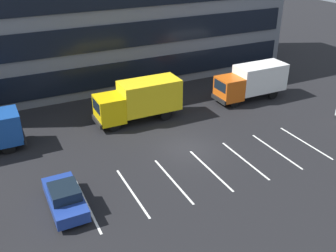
% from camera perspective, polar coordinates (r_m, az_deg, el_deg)
% --- Properties ---
extents(ground_plane, '(120.00, 120.00, 0.00)m').
position_cam_1_polar(ground_plane, '(28.49, 2.87, -3.34)').
color(ground_plane, black).
extents(office_building, '(37.68, 11.13, 14.40)m').
position_cam_1_polar(office_building, '(41.81, -9.39, 16.74)').
color(office_building, slate).
rests_on(office_building, ground_plane).
extents(lot_markings, '(16.94, 5.40, 0.01)m').
position_cam_1_polar(lot_markings, '(26.20, 6.23, -6.44)').
color(lot_markings, silver).
rests_on(lot_markings, ground_plane).
extents(box_truck_orange, '(6.97, 2.31, 3.23)m').
position_cam_1_polar(box_truck_orange, '(37.08, 12.27, 6.55)').
color(box_truck_orange, '#D85914').
rests_on(box_truck_orange, ground_plane).
extents(box_truck_yellow_all, '(7.22, 2.39, 3.35)m').
position_cam_1_polar(box_truck_yellow_all, '(32.04, -4.21, 3.96)').
color(box_truck_yellow_all, yellow).
rests_on(box_truck_yellow_all, ground_plane).
extents(sedan_navy, '(1.81, 4.32, 1.55)m').
position_cam_1_polar(sedan_navy, '(23.16, -14.94, -10.14)').
color(sedan_navy, navy).
rests_on(sedan_navy, ground_plane).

